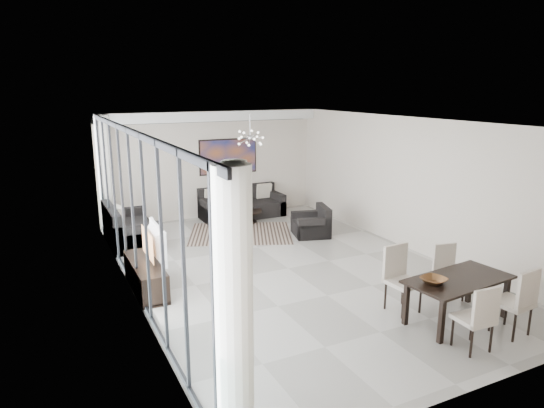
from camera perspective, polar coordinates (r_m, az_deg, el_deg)
room_shell at (r=9.54m, az=4.43°, el=1.05°), size 6.00×9.00×2.90m
window_wall at (r=8.38m, az=-15.49°, el=-1.05°), size 0.37×8.95×2.90m
soffit at (r=13.05m, az=-7.07°, el=10.23°), size 5.98×0.40×0.26m
painting at (r=13.49m, az=-5.16°, el=5.60°), size 1.68×0.04×0.98m
chandelier at (r=11.52m, az=-2.58°, el=7.78°), size 0.66×0.66×0.71m
rug at (r=11.99m, az=-3.71°, el=-3.45°), size 2.99×2.69×0.01m
coffee_table at (r=12.96m, az=-3.21°, el=-1.33°), size 0.91×0.91×0.32m
bowl_coffee at (r=12.95m, az=-2.98°, el=-0.53°), size 0.25×0.25×0.07m
sofa_main at (r=13.46m, az=-3.60°, el=-0.33°), size 2.28×0.93×0.83m
loveseat at (r=11.64m, az=-16.58°, el=-3.01°), size 1.00×1.78×0.89m
armchair at (r=11.81m, az=4.74°, el=-2.52°), size 1.01×1.04×0.72m
side_table at (r=12.67m, az=-17.87°, el=-1.64°), size 0.36×0.36×0.50m
tv_console at (r=8.96m, az=-14.65°, el=-8.20°), size 0.46×1.64×0.51m
television at (r=8.87m, az=-13.97°, el=-4.43°), size 0.17×1.11×0.64m
dining_table at (r=7.97m, az=21.08°, el=-8.73°), size 1.76×1.00×0.70m
dining_chair_sw at (r=7.20m, az=23.20°, el=-11.86°), size 0.47×0.47×0.97m
dining_chair_se at (r=7.86m, az=27.11°, el=-9.78°), size 0.52×0.52×1.04m
dining_chair_nw at (r=8.11m, az=14.77°, el=-7.85°), size 0.53×0.53×1.07m
dining_chair_ne at (r=8.83m, az=19.91°, el=-7.03°), size 0.49×0.49×0.92m
bowl_dining at (r=7.60m, az=18.49°, el=-8.54°), size 0.42×0.42×0.09m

